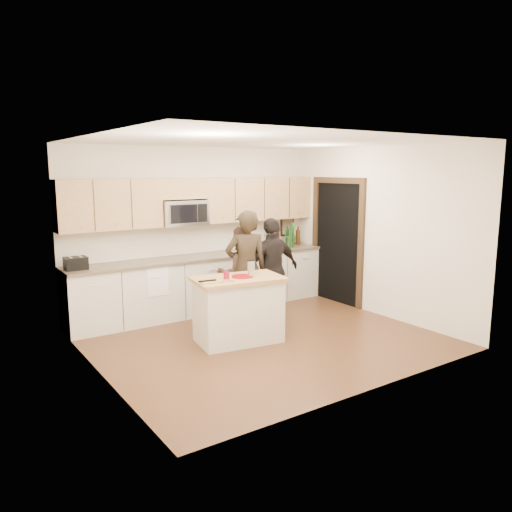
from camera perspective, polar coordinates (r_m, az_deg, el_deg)
floor at (r=7.07m, az=0.75°, el=-9.42°), size 4.50×4.50×0.00m
room_shell at (r=6.70m, az=0.79°, el=4.69°), size 4.52×4.02×2.71m
back_cabinetry at (r=8.33m, az=-5.92°, el=-3.11°), size 4.50×0.66×0.94m
upper_cabinetry at (r=8.27m, az=-6.37°, el=6.40°), size 4.50×0.33×0.75m
microwave at (r=8.10m, az=-8.37°, el=4.92°), size 0.76×0.41×0.40m
doorway at (r=8.86m, az=9.30°, el=2.11°), size 0.06×1.25×2.20m
framed_picture at (r=9.48m, az=3.58°, el=3.47°), size 0.30×0.03×0.38m
dish_towel at (r=7.69m, az=-11.54°, el=-1.83°), size 0.34×0.60×0.48m
island at (r=6.83m, az=-2.03°, el=-6.11°), size 1.29×0.87×0.90m
red_plate at (r=6.75m, az=-1.58°, el=-2.34°), size 0.29×0.29×0.02m
box_grater at (r=6.74m, az=-0.55°, el=-1.31°), size 0.10×0.06×0.22m
drink_glass at (r=6.64m, az=-3.41°, el=-2.21°), size 0.08×0.08×0.09m
cutting_board at (r=6.44m, az=-5.11°, el=-2.96°), size 0.30×0.22×0.02m
tongs at (r=6.43m, az=-5.60°, el=-2.83°), size 0.24×0.07×0.02m
knife at (r=6.44m, az=-3.30°, el=-2.83°), size 0.19×0.05×0.01m
toaster at (r=7.47m, az=-19.90°, el=-0.79°), size 0.30×0.23×0.18m
bottle_cluster at (r=9.17m, az=3.69°, el=2.24°), size 0.82×0.36×0.43m
orchid at (r=9.22m, az=3.98°, el=2.49°), size 0.29×0.30×0.43m
woman_left at (r=7.44m, az=-1.11°, el=-1.45°), size 0.74×0.61×1.75m
woman_center at (r=7.69m, az=-1.86°, el=-2.12°), size 0.85×0.74×1.48m
woman_right at (r=7.73m, az=1.89°, el=-1.56°), size 0.95×0.41×1.61m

